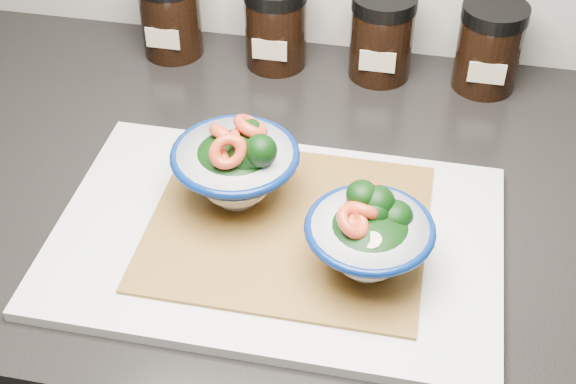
% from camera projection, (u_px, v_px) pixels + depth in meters
% --- Properties ---
extents(countertop, '(3.50, 0.60, 0.04)m').
position_uv_depth(countertop, '(222.00, 188.00, 0.91)').
color(countertop, black).
rests_on(countertop, cabinet).
extents(cutting_board, '(0.45, 0.30, 0.01)m').
position_uv_depth(cutting_board, '(277.00, 238.00, 0.81)').
color(cutting_board, beige).
rests_on(cutting_board, countertop).
extents(bamboo_mat, '(0.28, 0.24, 0.00)m').
position_uv_depth(bamboo_mat, '(288.00, 226.00, 0.82)').
color(bamboo_mat, olive).
rests_on(bamboo_mat, cutting_board).
extents(bowl_left, '(0.13, 0.13, 0.10)m').
position_uv_depth(bowl_left, '(237.00, 166.00, 0.82)').
color(bowl_left, white).
rests_on(bowl_left, bamboo_mat).
extents(bowl_right, '(0.12, 0.12, 0.09)m').
position_uv_depth(bowl_right, '(369.00, 236.00, 0.75)').
color(bowl_right, white).
rests_on(bowl_right, bamboo_mat).
extents(spice_jar_a, '(0.08, 0.08, 0.11)m').
position_uv_depth(spice_jar_a, '(171.00, 14.00, 1.06)').
color(spice_jar_a, black).
rests_on(spice_jar_a, countertop).
extents(spice_jar_b, '(0.08, 0.08, 0.11)m').
position_uv_depth(spice_jar_b, '(276.00, 25.00, 1.04)').
color(spice_jar_b, black).
rests_on(spice_jar_b, countertop).
extents(spice_jar_c, '(0.08, 0.08, 0.11)m').
position_uv_depth(spice_jar_c, '(382.00, 36.00, 1.02)').
color(spice_jar_c, black).
rests_on(spice_jar_c, countertop).
extents(spice_jar_d, '(0.08, 0.08, 0.11)m').
position_uv_depth(spice_jar_d, '(489.00, 47.00, 1.00)').
color(spice_jar_d, black).
rests_on(spice_jar_d, countertop).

